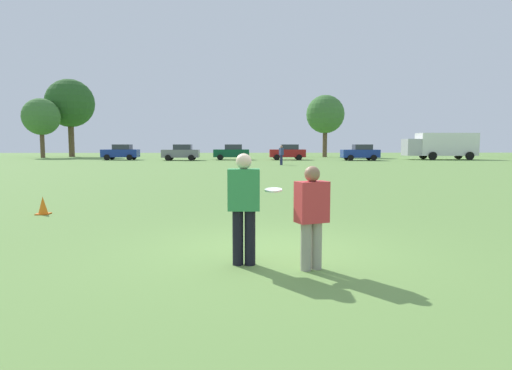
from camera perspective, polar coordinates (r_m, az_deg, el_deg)
The scene contains 15 objects.
ground_plane at distance 7.60m, azimuth 2.04°, elevation -8.77°, with size 171.48×171.48×0.00m, color #6B9347.
player_thrower at distance 6.61m, azimuth -1.61°, elevation -2.34°, with size 0.49×0.29×1.72m.
player_defender at distance 6.43m, azimuth 7.35°, elevation -3.58°, with size 0.53×0.41×1.54m.
frisbee at distance 6.66m, azimuth 2.31°, elevation -0.65°, with size 0.27×0.27×0.06m.
traffic_cone at distance 12.81m, azimuth -26.26°, elevation -2.47°, with size 0.32×0.32×0.48m.
parked_car_near_left at distance 53.60m, azimuth -17.37°, elevation 4.17°, with size 4.21×2.24×1.82m.
parked_car_mid_left at distance 50.47m, azimuth -9.83°, elevation 4.27°, with size 4.21×2.24×1.82m.
parked_car_center at distance 51.55m, azimuth -3.19°, elevation 4.36°, with size 4.21×2.24×1.82m.
parked_car_mid_right at distance 51.47m, azimuth 4.21°, elevation 4.36°, with size 4.21×2.24×1.82m.
parked_car_near_right at distance 50.98m, azimuth 13.61°, elevation 4.21°, with size 4.21×2.24×1.82m.
box_truck at distance 56.92m, azimuth 23.21°, elevation 4.87°, with size 8.51×3.05×3.18m.
bystander_sideline_watcher at distance 38.65m, azimuth 3.36°, elevation 4.10°, with size 0.41×0.54×1.74m.
tree_west_oak at distance 65.91m, azimuth -26.45°, elevation 8.03°, with size 4.94×4.94×8.02m.
tree_west_maple at distance 69.40m, azimuth -23.31°, elevation 9.83°, with size 6.92×6.92×11.24m.
tree_center_elm at distance 63.34m, azimuth 9.11°, elevation 9.16°, with size 5.44×5.44×8.83m.
Camera 1 is at (-0.49, -7.35, 1.86)m, focal length 30.36 mm.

